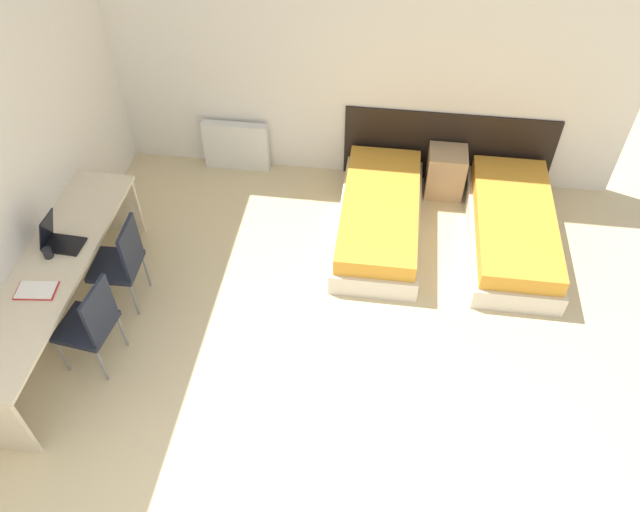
{
  "coord_description": "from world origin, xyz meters",
  "views": [
    {
      "loc": [
        0.52,
        -1.49,
        4.64
      ],
      "look_at": [
        0.0,
        2.43,
        0.55
      ],
      "focal_mm": 35.0,
      "sensor_mm": 36.0,
      "label": 1
    }
  ],
  "objects_px": {
    "bed_near_door": "(512,229)",
    "chair_near_notebook": "(91,322)",
    "nightstand": "(446,172)",
    "bed_near_window": "(379,217)",
    "chair_near_laptop": "(121,260)",
    "laptop": "(58,239)"
  },
  "relations": [
    {
      "from": "bed_near_window",
      "to": "bed_near_door",
      "type": "xyz_separation_m",
      "value": [
        1.37,
        0.0,
        0.0
      ]
    },
    {
      "from": "chair_near_laptop",
      "to": "laptop",
      "type": "height_order",
      "value": "laptop"
    },
    {
      "from": "bed_near_door",
      "to": "nightstand",
      "type": "distance_m",
      "value": 1.03
    },
    {
      "from": "chair_near_laptop",
      "to": "laptop",
      "type": "relative_size",
      "value": 2.78
    },
    {
      "from": "chair_near_notebook",
      "to": "laptop",
      "type": "bearing_deg",
      "value": 134.03
    },
    {
      "from": "bed_near_window",
      "to": "chair_near_notebook",
      "type": "height_order",
      "value": "chair_near_notebook"
    },
    {
      "from": "nightstand",
      "to": "chair_near_laptop",
      "type": "height_order",
      "value": "chair_near_laptop"
    },
    {
      "from": "nightstand",
      "to": "laptop",
      "type": "bearing_deg",
      "value": -148.68
    },
    {
      "from": "nightstand",
      "to": "chair_near_notebook",
      "type": "height_order",
      "value": "chair_near_notebook"
    },
    {
      "from": "chair_near_laptop",
      "to": "chair_near_notebook",
      "type": "distance_m",
      "value": 0.71
    },
    {
      "from": "bed_near_window",
      "to": "bed_near_door",
      "type": "relative_size",
      "value": 1.0
    },
    {
      "from": "nightstand",
      "to": "chair_near_laptop",
      "type": "distance_m",
      "value": 3.61
    },
    {
      "from": "chair_near_notebook",
      "to": "bed_near_window",
      "type": "bearing_deg",
      "value": 47.81
    },
    {
      "from": "bed_near_window",
      "to": "laptop",
      "type": "bearing_deg",
      "value": -154.19
    },
    {
      "from": "nightstand",
      "to": "chair_near_notebook",
      "type": "distance_m",
      "value": 4.06
    },
    {
      "from": "bed_near_door",
      "to": "nightstand",
      "type": "height_order",
      "value": "nightstand"
    },
    {
      "from": "bed_near_door",
      "to": "chair_near_notebook",
      "type": "height_order",
      "value": "chair_near_notebook"
    },
    {
      "from": "nightstand",
      "to": "laptop",
      "type": "xyz_separation_m",
      "value": [
        -3.46,
        -2.11,
        0.55
      ]
    },
    {
      "from": "nightstand",
      "to": "bed_near_window",
      "type": "bearing_deg",
      "value": -131.94
    },
    {
      "from": "nightstand",
      "to": "chair_near_notebook",
      "type": "xyz_separation_m",
      "value": [
        -2.98,
        -2.74,
        0.26
      ]
    },
    {
      "from": "bed_near_door",
      "to": "chair_near_notebook",
      "type": "bearing_deg",
      "value": -151.72
    },
    {
      "from": "bed_near_door",
      "to": "chair_near_laptop",
      "type": "bearing_deg",
      "value": -161.05
    }
  ]
}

